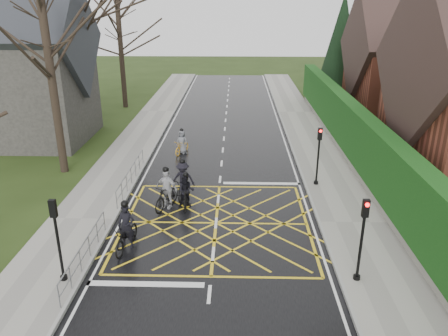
{
  "coord_description": "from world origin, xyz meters",
  "views": [
    {
      "loc": [
        0.83,
        -17.1,
        9.28
      ],
      "look_at": [
        0.26,
        3.41,
        1.3
      ],
      "focal_mm": 35.0,
      "sensor_mm": 36.0,
      "label": 1
    }
  ],
  "objects_px": {
    "cyclist_rear": "(127,233)",
    "cyclist_lead": "(182,145)",
    "cyclist_mid": "(183,183)",
    "cyclist_back": "(186,194)",
    "cyclist_front": "(167,193)"
  },
  "relations": [
    {
      "from": "cyclist_back",
      "to": "cyclist_front",
      "type": "distance_m",
      "value": 0.92
    },
    {
      "from": "cyclist_front",
      "to": "cyclist_lead",
      "type": "distance_m",
      "value": 7.81
    },
    {
      "from": "cyclist_lead",
      "to": "cyclist_mid",
      "type": "bearing_deg",
      "value": -62.31
    },
    {
      "from": "cyclist_back",
      "to": "cyclist_front",
      "type": "xyz_separation_m",
      "value": [
        -0.9,
        -0.11,
        0.1
      ]
    },
    {
      "from": "cyclist_rear",
      "to": "cyclist_lead",
      "type": "relative_size",
      "value": 1.23
    },
    {
      "from": "cyclist_rear",
      "to": "cyclist_front",
      "type": "distance_m",
      "value": 3.78
    },
    {
      "from": "cyclist_mid",
      "to": "cyclist_lead",
      "type": "distance_m",
      "value": 6.55
    },
    {
      "from": "cyclist_front",
      "to": "cyclist_rear",
      "type": "bearing_deg",
      "value": -83.74
    },
    {
      "from": "cyclist_rear",
      "to": "cyclist_lead",
      "type": "height_order",
      "value": "cyclist_rear"
    },
    {
      "from": "cyclist_front",
      "to": "cyclist_back",
      "type": "bearing_deg",
      "value": 29.03
    },
    {
      "from": "cyclist_back",
      "to": "cyclist_front",
      "type": "bearing_deg",
      "value": -173.55
    },
    {
      "from": "cyclist_rear",
      "to": "cyclist_lead",
      "type": "xyz_separation_m",
      "value": [
        0.83,
        11.45,
        -0.1
      ]
    },
    {
      "from": "cyclist_rear",
      "to": "cyclist_front",
      "type": "height_order",
      "value": "cyclist_front"
    },
    {
      "from": "cyclist_rear",
      "to": "cyclist_mid",
      "type": "xyz_separation_m",
      "value": [
        1.65,
        4.95,
        0.06
      ]
    },
    {
      "from": "cyclist_mid",
      "to": "cyclist_front",
      "type": "relative_size",
      "value": 0.98
    }
  ]
}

